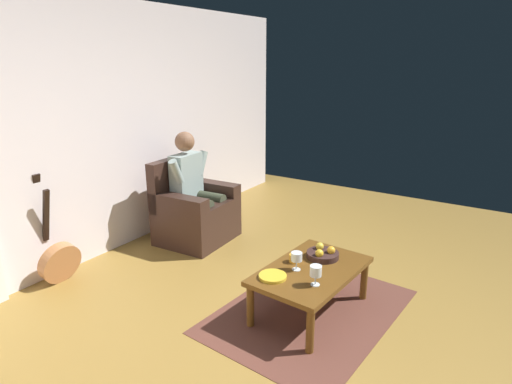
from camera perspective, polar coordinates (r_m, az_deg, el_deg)
ground_plane at (r=3.53m, az=10.17°, el=-18.06°), size 7.67×7.67×0.00m
wall_back at (r=4.66m, az=-21.43°, el=7.17°), size 6.79×0.06×2.61m
rug at (r=3.78m, az=7.05°, el=-15.23°), size 1.81×1.38×0.01m
armchair at (r=5.02m, az=-8.16°, el=-2.65°), size 0.84×0.75×0.94m
person_seated at (r=4.90m, az=-8.10°, el=1.08°), size 0.66×0.59×1.25m
coffee_table at (r=3.61m, az=7.24°, el=-10.70°), size 1.07×0.72×0.39m
guitar at (r=4.48m, az=-24.49°, el=-8.02°), size 0.39×0.32×1.03m
wine_glass_near at (r=3.30m, az=7.86°, el=-10.38°), size 0.09×0.09×0.16m
wine_glass_far at (r=3.50m, az=5.36°, el=-8.59°), size 0.09×0.09×0.15m
fruit_bowl at (r=3.77m, az=8.77°, el=-8.04°), size 0.27×0.27×0.11m
decorative_dish at (r=3.42m, az=2.21°, el=-11.02°), size 0.22×0.22×0.02m
candle_jar at (r=3.66m, az=5.05°, el=-8.67°), size 0.09×0.09×0.07m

